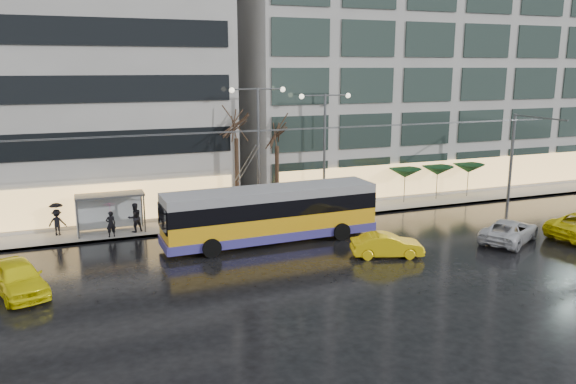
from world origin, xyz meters
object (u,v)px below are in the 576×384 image
trolleybus (271,216)px  taxi_a (18,277)px  street_lamp_near (258,134)px  bus_shelter (104,205)px

trolleybus → taxi_a: trolleybus is taller
street_lamp_near → taxi_a: (-14.79, -8.78, -5.17)m
bus_shelter → taxi_a: 9.80m
trolleybus → taxi_a: size_ratio=2.77×
taxi_a → bus_shelter: bearing=44.4°
bus_shelter → street_lamp_near: street_lamp_near is taller
street_lamp_near → taxi_a: 17.97m
bus_shelter → taxi_a: size_ratio=0.88×
trolleybus → bus_shelter: trolleybus is taller
taxi_a → street_lamp_near: bearing=12.0°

